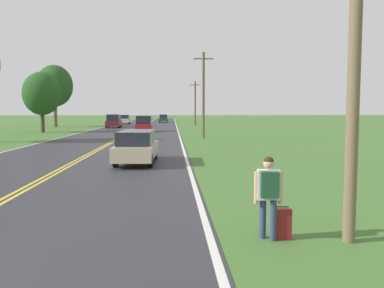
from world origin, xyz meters
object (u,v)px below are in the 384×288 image
(hitchhiker_person, at_px, (269,189))
(tree_behind_sign, at_px, (54,86))
(suitcase, at_px, (281,224))
(car_dark_green_hatchback_distant, at_px, (163,118))
(car_maroon_van_mid_far, at_px, (114,121))
(car_champagne_van_approaching, at_px, (137,146))
(car_red_van_mid_near, at_px, (144,123))
(tree_mid_treeline, at_px, (42,94))
(car_silver_sedan_receding, at_px, (125,119))

(hitchhiker_person, height_order, tree_behind_sign, tree_behind_sign)
(suitcase, bearing_deg, car_dark_green_hatchback_distant, 7.36)
(car_maroon_van_mid_far, xyz_separation_m, car_dark_green_hatchback_distant, (6.66, 26.31, -0.11))
(car_champagne_van_approaching, relative_size, car_dark_green_hatchback_distant, 1.14)
(car_champagne_van_approaching, bearing_deg, car_red_van_mid_near, -175.11)
(tree_behind_sign, distance_m, tree_mid_treeline, 16.25)
(car_red_van_mid_near, relative_size, car_maroon_van_mid_far, 1.06)
(car_champagne_van_approaching, xyz_separation_m, car_maroon_van_mid_far, (-6.71, 39.78, 0.16))
(car_champagne_van_approaching, bearing_deg, car_maroon_van_mid_far, -168.76)
(tree_behind_sign, bearing_deg, car_dark_green_hatchback_distant, 54.21)
(car_champagne_van_approaching, relative_size, car_silver_sedan_receding, 1.04)
(tree_behind_sign, bearing_deg, car_champagne_van_approaching, -69.72)
(tree_mid_treeline, bearing_deg, car_champagne_van_approaching, -64.76)
(car_maroon_van_mid_far, relative_size, car_silver_sedan_receding, 0.84)
(hitchhiker_person, distance_m, car_champagne_van_approaching, 12.38)
(car_silver_sedan_receding, bearing_deg, car_champagne_van_approaching, -175.00)
(car_silver_sedan_receding, distance_m, car_dark_green_hatchback_distant, 12.43)
(car_maroon_van_mid_far, bearing_deg, car_red_van_mid_near, -155.69)
(suitcase, distance_m, car_champagne_van_approaching, 12.45)
(car_dark_green_hatchback_distant, bearing_deg, car_maroon_van_mid_far, -14.73)
(tree_mid_treeline, height_order, car_champagne_van_approaching, tree_mid_treeline)
(car_silver_sedan_receding, bearing_deg, suitcase, -173.03)
(car_champagne_van_approaching, bearing_deg, car_silver_sedan_receding, -171.23)
(tree_behind_sign, distance_m, car_champagne_van_approaching, 46.95)
(suitcase, bearing_deg, car_maroon_van_mid_far, 16.06)
(car_red_van_mid_near, bearing_deg, hitchhiker_person, 5.97)
(suitcase, bearing_deg, car_champagne_van_approaching, 22.50)
(tree_mid_treeline, distance_m, car_maroon_van_mid_far, 13.96)
(car_dark_green_hatchback_distant, bearing_deg, tree_behind_sign, -36.31)
(tree_behind_sign, height_order, car_silver_sedan_receding, tree_behind_sign)
(tree_behind_sign, xyz_separation_m, car_silver_sedan_receding, (9.21, 12.00, -5.37))
(tree_mid_treeline, xyz_separation_m, car_red_van_mid_near, (11.52, 0.92, -3.45))
(suitcase, bearing_deg, tree_behind_sign, 24.30)
(car_maroon_van_mid_far, distance_m, car_silver_sedan_receding, 15.97)
(tree_mid_treeline, distance_m, car_red_van_mid_near, 12.06)
(suitcase, distance_m, car_silver_sedan_receding, 68.45)
(hitchhiker_person, bearing_deg, tree_mid_treeline, 27.32)
(hitchhiker_person, relative_size, tree_mid_treeline, 0.24)
(tree_behind_sign, height_order, car_red_van_mid_near, tree_behind_sign)
(tree_behind_sign, relative_size, tree_mid_treeline, 1.36)
(tree_behind_sign, relative_size, car_red_van_mid_near, 2.25)
(hitchhiker_person, relative_size, car_maroon_van_mid_far, 0.42)
(car_champagne_van_approaching, height_order, car_dark_green_hatchback_distant, car_dark_green_hatchback_distant)
(car_dark_green_hatchback_distant, bearing_deg, car_silver_sedan_receding, -34.24)
(suitcase, height_order, tree_behind_sign, tree_behind_sign)
(car_maroon_van_mid_far, bearing_deg, car_silver_sedan_receding, 0.30)
(tree_mid_treeline, relative_size, car_champagne_van_approaching, 1.41)
(car_champagne_van_approaching, bearing_deg, tree_mid_treeline, -153.10)
(car_red_van_mid_near, xyz_separation_m, car_dark_green_hatchback_distant, (1.57, 37.29, -0.09))
(tree_behind_sign, height_order, tree_mid_treeline, tree_behind_sign)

